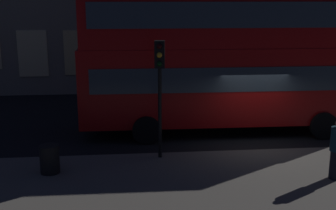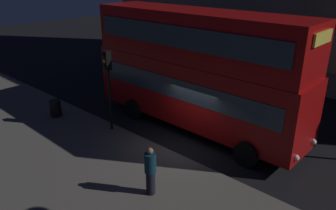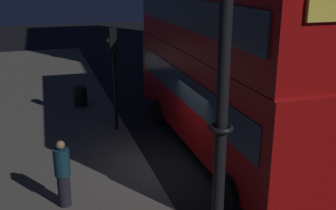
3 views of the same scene
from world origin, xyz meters
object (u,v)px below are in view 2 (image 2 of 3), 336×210
at_px(pedestrian, 150,171).
at_px(litter_bin, 56,108).
at_px(double_decker_bus, 195,66).
at_px(traffic_light_near_kerb, 108,74).

bearing_deg(pedestrian, litter_bin, -40.65).
bearing_deg(double_decker_bus, traffic_light_near_kerb, -130.84).
distance_m(pedestrian, litter_bin, 8.36).
bearing_deg(pedestrian, traffic_light_near_kerb, -56.40).
bearing_deg(traffic_light_near_kerb, pedestrian, -17.95).
height_order(traffic_light_near_kerb, litter_bin, traffic_light_near_kerb).
xyz_separation_m(traffic_light_near_kerb, pedestrian, (4.88, -2.21, -1.84)).
height_order(double_decker_bus, pedestrian, double_decker_bus).
height_order(pedestrian, litter_bin, pedestrian).
bearing_deg(litter_bin, double_decker_bus, 33.31).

